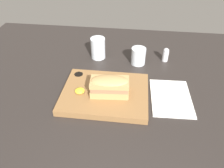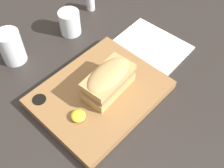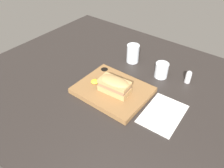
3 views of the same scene
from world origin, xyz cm
name	(u,v)px [view 1 (image 1 of 3)]	position (x,y,z in cm)	size (l,w,h in cm)	color
dining_table	(123,91)	(0.00, 0.00, 1.00)	(150.53, 108.11, 2.00)	#282321
serving_board	(105,93)	(-6.06, -4.48, 3.18)	(30.43, 24.25, 2.41)	olive
sandwich	(110,85)	(-4.17, -5.76, 7.96)	(13.55, 7.68, 6.71)	tan
mustard_dollop	(80,91)	(-14.70, -6.37, 5.04)	(3.42, 3.42, 1.37)	yellow
water_glass	(98,49)	(-13.00, 21.61, 6.10)	(6.39, 6.39, 9.43)	silver
wine_glass	(138,57)	(5.09, 18.77, 5.24)	(6.20, 6.20, 7.27)	silver
napkin	(171,98)	(17.55, -2.84, 2.20)	(14.84, 20.42, 0.40)	white
salt_shaker	(166,54)	(16.96, 22.39, 5.16)	(2.66, 2.66, 6.22)	silver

